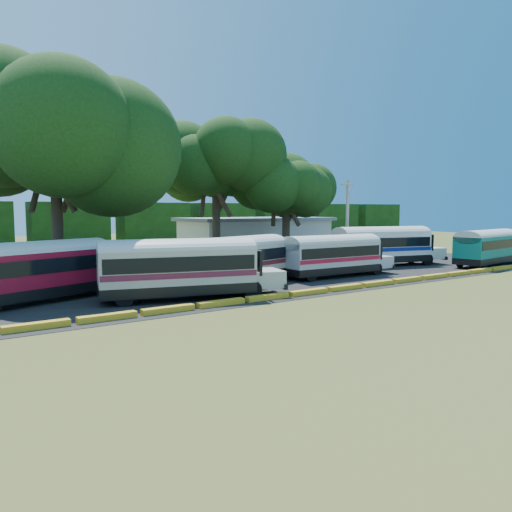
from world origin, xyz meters
TOP-DOWN VIEW (x-y plane):
  - ground at (0.00, 0.00)m, footprint 160.00×160.00m
  - asphalt_strip at (1.00, 12.00)m, footprint 64.00×24.00m
  - curb at (-0.00, 1.00)m, footprint 53.70×0.45m
  - terminal_building at (18.00, 30.00)m, footprint 19.00×9.00m
  - treeline_backdrop at (0.00, 48.00)m, footprint 130.00×4.00m
  - bus_red at (-12.03, 7.61)m, footprint 10.38×5.85m
  - bus_cream_west at (-5.34, 3.85)m, footprint 10.71×5.18m
  - bus_cream_east at (0.15, 6.52)m, footprint 10.19×5.15m
  - bus_white_red at (8.10, 5.82)m, footprint 9.66×2.66m
  - bus_white_blue at (16.84, 8.59)m, footprint 11.02×5.05m
  - bus_teal at (24.44, 3.27)m, footprint 10.08×3.68m
  - tree_west at (-8.73, 17.18)m, footprint 12.88×12.88m
  - tree_center at (7.74, 22.34)m, footprint 9.48×9.48m
  - tree_east at (14.69, 19.84)m, footprint 8.75×8.75m
  - utility_pole at (16.16, 12.44)m, footprint 1.60×0.30m

SIDE VIEW (x-z plane):
  - ground at x=0.00m, z-range 0.00..0.00m
  - asphalt_strip at x=1.00m, z-range 0.00..0.02m
  - curb at x=0.00m, z-range 0.00..0.30m
  - bus_white_red at x=8.10m, z-range 0.21..3.36m
  - bus_cream_east at x=0.15m, z-range 0.21..3.47m
  - bus_teal at x=24.44m, z-range 0.24..3.48m
  - bus_red at x=-12.03m, z-range 0.25..3.58m
  - bus_cream_west at x=-5.34m, z-range 0.22..3.64m
  - bus_white_blue at x=16.84m, z-range 0.23..3.75m
  - terminal_building at x=18.00m, z-range 0.03..4.03m
  - treeline_backdrop at x=0.00m, z-range 0.00..6.00m
  - utility_pole at x=16.16m, z-range 0.11..7.82m
  - tree_east at x=14.69m, z-range 2.16..12.98m
  - tree_center at x=7.74m, z-range 3.04..16.17m
  - tree_west at x=-8.73m, z-range 3.01..18.54m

